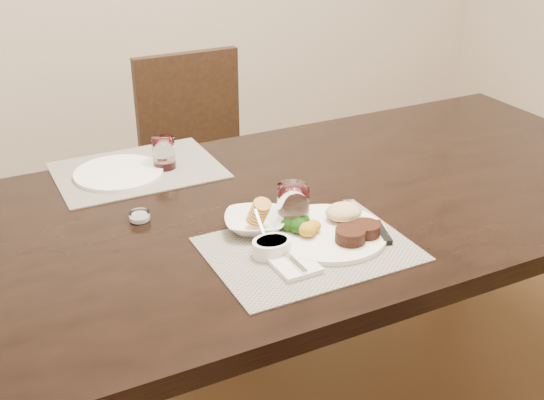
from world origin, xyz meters
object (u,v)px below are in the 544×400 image
cracker_bowl (255,222)px  far_plate (119,173)px  steak_knife (375,227)px  wine_glass_near (293,209)px  dinner_plate (333,229)px  chair_far (200,159)px

cracker_bowl → far_plate: (-0.21, 0.46, -0.01)m
steak_knife → cracker_bowl: cracker_bowl is taller
wine_glass_near → dinner_plate: bearing=-50.3°
cracker_bowl → far_plate: bearing=114.2°
steak_knife → far_plate: (-0.46, 0.60, 0.00)m
wine_glass_near → cracker_bowl: bearing=161.0°
cracker_bowl → wine_glass_near: wine_glass_near is taller
chair_far → far_plate: size_ratio=3.59×
dinner_plate → steak_knife: dinner_plate is taller
steak_knife → wine_glass_near: size_ratio=2.29×
chair_far → steak_knife: 1.19m
cracker_bowl → wine_glass_near: bearing=-19.0°
dinner_plate → cracker_bowl: size_ratio=1.47×
wine_glass_near → far_plate: (-0.30, 0.49, -0.04)m
cracker_bowl → steak_knife: bearing=-27.4°
dinner_plate → wine_glass_near: size_ratio=2.60×
dinner_plate → steak_knife: bearing=-14.5°
steak_knife → wine_glass_near: bearing=166.7°
dinner_plate → steak_knife: 0.11m
chair_far → steak_knife: chair_far is taller
cracker_bowl → far_plate: size_ratio=0.77×
cracker_bowl → dinner_plate: bearing=-35.5°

